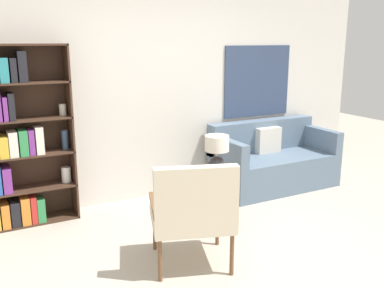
% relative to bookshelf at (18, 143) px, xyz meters
% --- Properties ---
extents(ground_plane, '(14.00, 14.00, 0.00)m').
position_rel_bookshelf_xyz_m(ground_plane, '(1.54, -1.84, -0.89)').
color(ground_plane, '#B2A899').
extents(wall_back, '(6.40, 0.08, 2.70)m').
position_rel_bookshelf_xyz_m(wall_back, '(1.57, 0.18, 0.46)').
color(wall_back, silver).
rests_on(wall_back, ground_plane).
extents(bookshelf, '(0.90, 0.30, 1.89)m').
position_rel_bookshelf_xyz_m(bookshelf, '(0.00, 0.00, 0.00)').
color(bookshelf, '#422B1E').
rests_on(bookshelf, ground_plane).
extents(armchair, '(0.85, 0.82, 0.96)m').
position_rel_bookshelf_xyz_m(armchair, '(1.16, -1.67, -0.34)').
color(armchair, brown).
rests_on(armchair, ground_plane).
extents(couch, '(1.63, 0.81, 0.86)m').
position_rel_bookshelf_xyz_m(couch, '(3.12, -0.24, -0.56)').
color(couch, slate).
rests_on(couch, ground_plane).
extents(side_table, '(0.58, 0.58, 0.56)m').
position_rel_bookshelf_xyz_m(side_table, '(1.78, -0.88, -0.38)').
color(side_table, brown).
rests_on(side_table, ground_plane).
extents(table_lamp, '(0.25, 0.25, 0.40)m').
position_rel_bookshelf_xyz_m(table_lamp, '(1.84, -0.92, -0.10)').
color(table_lamp, '#2D2D33').
rests_on(table_lamp, side_table).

